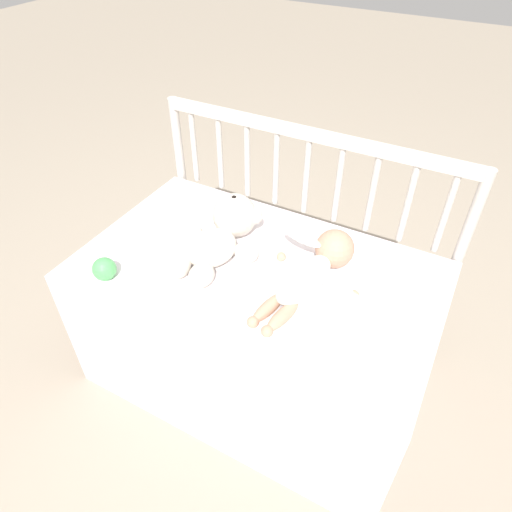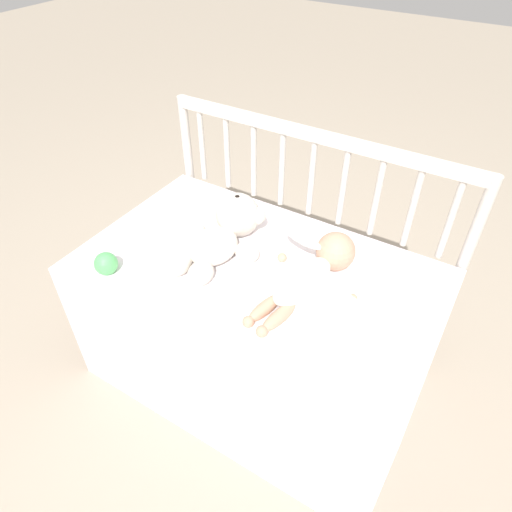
{
  "view_description": "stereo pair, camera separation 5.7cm",
  "coord_description": "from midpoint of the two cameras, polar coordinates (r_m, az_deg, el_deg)",
  "views": [
    {
      "loc": [
        0.5,
        -0.94,
        1.5
      ],
      "look_at": [
        0.0,
        -0.01,
        0.6
      ],
      "focal_mm": 32.0,
      "sensor_mm": 36.0,
      "label": 1
    },
    {
      "loc": [
        0.55,
        -0.91,
        1.5
      ],
      "look_at": [
        0.0,
        -0.01,
        0.6
      ],
      "focal_mm": 32.0,
      "sensor_mm": 36.0,
      "label": 2
    }
  ],
  "objects": [
    {
      "name": "teddy_bear",
      "position": [
        1.49,
        -5.4,
        2.91
      ],
      "size": [
        0.29,
        0.39,
        0.15
      ],
      "color": "silver",
      "rests_on": "crib_mattress"
    },
    {
      "name": "toy_ball",
      "position": [
        1.46,
        -19.49,
        -1.56
      ],
      "size": [
        0.07,
        0.07,
        0.07
      ],
      "color": "#59BF66",
      "rests_on": "crib_mattress"
    },
    {
      "name": "crib_mattress",
      "position": [
        1.63,
        -0.92,
        -8.78
      ],
      "size": [
        1.13,
        0.68,
        0.54
      ],
      "color": "silver",
      "rests_on": "ground_plane"
    },
    {
      "name": "blanket",
      "position": [
        1.41,
        -0.59,
        -2.34
      ],
      "size": [
        0.86,
        0.57,
        0.01
      ],
      "color": "white",
      "rests_on": "crib_mattress"
    },
    {
      "name": "baby",
      "position": [
        1.37,
        6.1,
        -1.74
      ],
      "size": [
        0.31,
        0.44,
        0.12
      ],
      "color": "white",
      "rests_on": "crib_mattress"
    },
    {
      "name": "crib_rail",
      "position": [
        1.65,
        5.13,
        7.5
      ],
      "size": [
        1.13,
        0.04,
        0.86
      ],
      "color": "beige",
      "rests_on": "ground_plane"
    },
    {
      "name": "ground_plane",
      "position": [
        1.84,
        -0.83,
        -14.27
      ],
      "size": [
        12.0,
        12.0,
        0.0
      ],
      "primitive_type": "plane",
      "color": "tan"
    }
  ]
}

